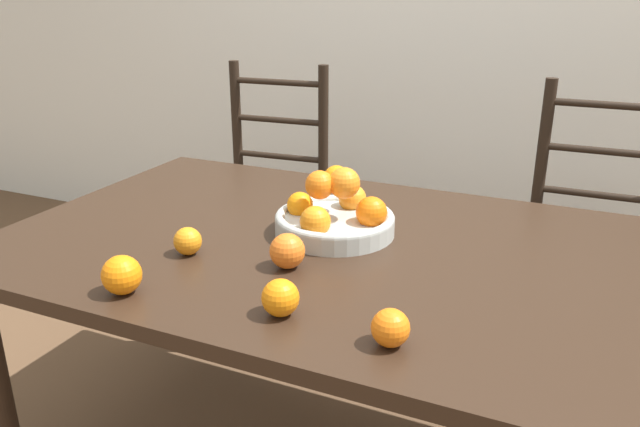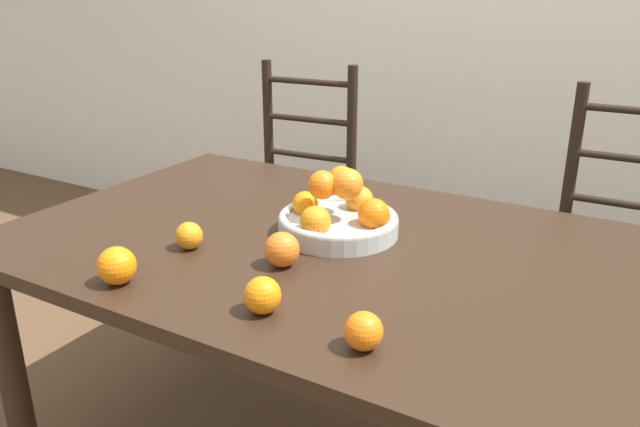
% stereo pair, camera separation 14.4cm
% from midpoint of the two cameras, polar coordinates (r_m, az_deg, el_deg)
% --- Properties ---
extents(dining_table, '(1.60, 1.00, 0.72)m').
position_cam_midpoint_polar(dining_table, '(1.52, 3.93, -5.81)').
color(dining_table, black).
rests_on(dining_table, ground_plane).
extents(fruit_bowl, '(0.30, 0.30, 0.17)m').
position_cam_midpoint_polar(fruit_bowl, '(1.52, 4.43, -0.25)').
color(fruit_bowl, '#B2B7B2').
rests_on(fruit_bowl, dining_table).
extents(orange_loose_0, '(0.08, 0.08, 0.08)m').
position_cam_midpoint_polar(orange_loose_0, '(1.32, -15.16, -4.70)').
color(orange_loose_0, orange).
rests_on(orange_loose_0, dining_table).
extents(orange_loose_1, '(0.08, 0.08, 0.08)m').
position_cam_midpoint_polar(orange_loose_1, '(1.35, -0.46, -3.38)').
color(orange_loose_1, orange).
rests_on(orange_loose_1, dining_table).
extents(orange_loose_2, '(0.07, 0.07, 0.07)m').
position_cam_midpoint_polar(orange_loose_2, '(1.17, -1.76, -7.57)').
color(orange_loose_2, orange).
rests_on(orange_loose_2, dining_table).
extents(orange_loose_3, '(0.07, 0.07, 0.07)m').
position_cam_midpoint_polar(orange_loose_3, '(1.07, 7.92, -10.71)').
color(orange_loose_3, orange).
rests_on(orange_loose_3, dining_table).
extents(orange_loose_4, '(0.06, 0.06, 0.06)m').
position_cam_midpoint_polar(orange_loose_4, '(1.46, -9.15, -2.07)').
color(orange_loose_4, orange).
rests_on(orange_loose_4, dining_table).
extents(chair_left, '(0.45, 0.43, 1.02)m').
position_cam_midpoint_polar(chair_left, '(2.49, -0.81, 1.18)').
color(chair_left, black).
rests_on(chair_left, ground_plane).
extents(chair_right, '(0.43, 0.41, 1.02)m').
position_cam_midpoint_polar(chair_right, '(2.17, 27.36, -4.17)').
color(chair_right, black).
rests_on(chair_right, ground_plane).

